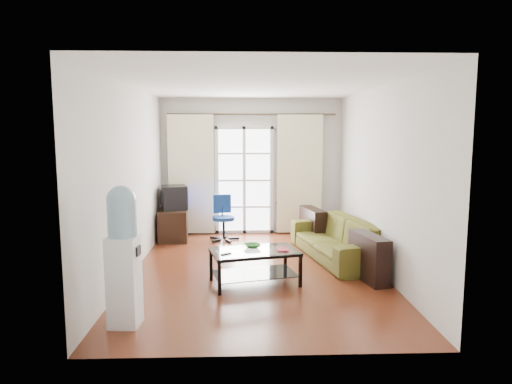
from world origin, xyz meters
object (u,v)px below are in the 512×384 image
coffee_table (255,262)px  tv_stand (173,225)px  sofa (337,239)px  water_cooler (123,253)px  task_chair (224,227)px  crt_tv (173,197)px

coffee_table → tv_stand: (-1.46, 2.61, -0.01)m
sofa → tv_stand: (-2.83, 1.39, -0.03)m
water_cooler → tv_stand: bearing=95.3°
tv_stand → task_chair: 0.96m
tv_stand → water_cooler: 3.92m
crt_tv → task_chair: 1.11m
tv_stand → task_chair: size_ratio=0.93×
sofa → water_cooler: size_ratio=1.56×
tv_stand → crt_tv: (0.00, 0.07, 0.51)m
tv_stand → sofa: bearing=-30.7°
crt_tv → coffee_table: bearing=-75.4°
sofa → tv_stand: sofa is taller
sofa → tv_stand: 3.15m
crt_tv → task_chair: (0.95, -0.13, -0.55)m
tv_stand → crt_tv: bearing=83.7°
crt_tv → tv_stand: bearing=-105.7°
crt_tv → task_chair: bearing=-21.6°
tv_stand → task_chair: (0.95, -0.06, -0.04)m
crt_tv → task_chair: size_ratio=0.68×
coffee_table → task_chair: size_ratio=1.48×
sofa → task_chair: size_ratio=2.73×
coffee_table → task_chair: (-0.51, 2.55, -0.05)m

